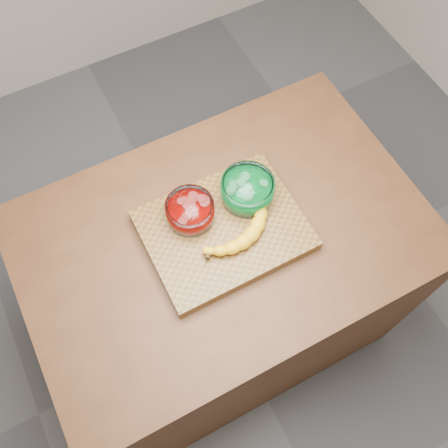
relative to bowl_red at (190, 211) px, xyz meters
name	(u,v)px	position (x,y,z in m)	size (l,w,h in m)	color
ground	(224,319)	(0.07, -0.08, -0.97)	(3.50, 3.50, 0.00)	#55555A
room_shell	(224,13)	(0.07, -0.08, 0.71)	(3.52, 3.52, 2.71)	beige
counter	(224,286)	(0.07, -0.08, -0.52)	(1.20, 0.80, 0.90)	#502D18
cutting_board	(224,230)	(0.07, -0.08, -0.05)	(0.45, 0.35, 0.04)	brown
bowl_red	(190,211)	(0.00, 0.00, 0.00)	(0.14, 0.14, 0.06)	white
bowl_green	(247,190)	(0.18, -0.02, 0.00)	(0.15, 0.15, 0.07)	white
banana	(236,225)	(0.10, -0.09, -0.01)	(0.28, 0.18, 0.04)	yellow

